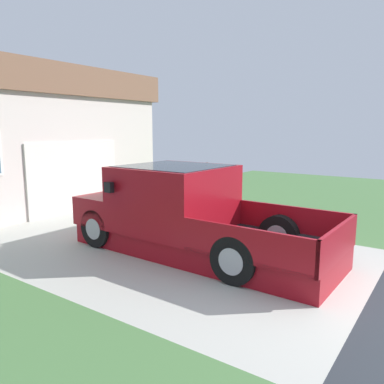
# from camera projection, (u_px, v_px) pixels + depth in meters

# --- Properties ---
(pickup_truck) EXTENTS (2.19, 5.37, 1.73)m
(pickup_truck) POSITION_uv_depth(u_px,v_px,m) (181.00, 213.00, 7.71)
(pickup_truck) COLOR maroon
(pickup_truck) RESTS_ON ground
(person_with_hat) EXTENTS (0.47, 0.44, 1.71)m
(person_with_hat) POSITION_uv_depth(u_px,v_px,m) (207.00, 195.00, 8.85)
(person_with_hat) COLOR #333842
(person_with_hat) RESTS_ON ground
(handbag) EXTENTS (0.40, 0.22, 0.43)m
(handbag) POSITION_uv_depth(u_px,v_px,m) (218.00, 231.00, 8.77)
(handbag) COLOR brown
(handbag) RESTS_ON ground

